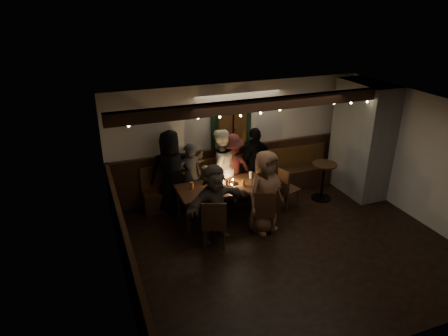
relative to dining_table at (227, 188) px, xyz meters
name	(u,v)px	position (x,y,z in m)	size (l,w,h in m)	color
room	(303,159)	(1.75, 0.02, 0.40)	(6.02, 5.01, 2.62)	black
dining_table	(227,188)	(0.00, 0.00, 0.00)	(2.06, 0.88, 0.89)	black
chair_near_left	(214,221)	(-0.62, -0.95, -0.11)	(0.57, 0.57, 0.99)	black
chair_near_right	(264,210)	(0.43, -0.83, -0.14)	(0.56, 0.56, 0.94)	black
chair_end	(284,186)	(1.27, -0.10, -0.12)	(0.56, 0.56, 0.98)	black
high_top	(323,177)	(2.33, 0.00, -0.12)	(0.55, 0.55, 0.88)	black
person_a	(171,172)	(-1.00, 0.73, 0.23)	(0.88, 0.57, 1.80)	black
person_b	(190,176)	(-0.60, 0.68, 0.08)	(0.55, 0.36, 1.50)	#2C2B2E
person_c	(219,168)	(0.06, 0.64, 0.20)	(0.85, 0.66, 1.74)	beige
person_d	(231,168)	(0.34, 0.67, 0.13)	(1.03, 0.59, 1.59)	#3E1617
person_e	(255,162)	(0.96, 0.74, 0.15)	(0.96, 0.40, 1.65)	black
person_f	(215,203)	(-0.52, -0.67, 0.10)	(1.43, 0.46, 1.55)	#443A2F
person_g	(265,192)	(0.50, -0.72, 0.17)	(0.83, 0.54, 1.69)	brown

